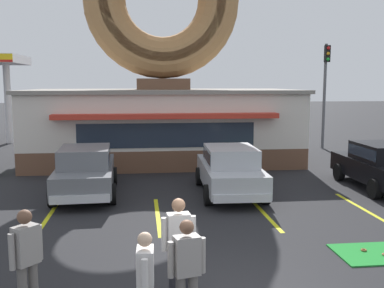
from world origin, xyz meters
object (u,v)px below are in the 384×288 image
pedestrian_leather_jacket_man (27,257)px  car_black (381,164)px  pedestrian_clipboard_woman (179,243)px  traffic_light_pole (325,82)px  car_grey (85,169)px  pedestrian_blue_sweater_man (145,281)px  car_silver (230,168)px  pedestrian_hooded_kid (187,268)px

pedestrian_leather_jacket_man → car_black: bearing=36.7°
pedestrian_clipboard_woman → traffic_light_pole: 19.52m
car_grey → pedestrian_blue_sweater_man: 8.84m
car_silver → traffic_light_pole: 12.52m
pedestrian_hooded_kid → pedestrian_blue_sweater_man: bearing=-156.6°
car_silver → car_black: bearing=1.8°
car_silver → traffic_light_pole: bearing=53.2°
pedestrian_hooded_kid → traffic_light_pole: size_ratio=0.29×
car_silver → traffic_light_pole: traffic_light_pole is taller
pedestrian_leather_jacket_man → traffic_light_pole: size_ratio=0.30×
pedestrian_hooded_kid → pedestrian_clipboard_woman: (-0.04, 0.93, 0.05)m
car_black → traffic_light_pole: size_ratio=0.79×
car_silver → car_grey: size_ratio=1.00×
car_black → pedestrian_clipboard_woman: (-7.65, -7.19, 0.10)m
car_silver → pedestrian_clipboard_woman: 7.38m
car_black → pedestrian_clipboard_woman: bearing=-136.8°
pedestrian_blue_sweater_man → pedestrian_leather_jacket_man: pedestrian_leather_jacket_man is taller
car_silver → traffic_light_pole: (7.30, 9.77, 2.84)m
pedestrian_clipboard_woman → traffic_light_pole: size_ratio=0.30×
car_silver → pedestrian_hooded_kid: pedestrian_hooded_kid is taller
pedestrian_hooded_kid → pedestrian_leather_jacket_man: size_ratio=0.96×
car_black → pedestrian_leather_jacket_man: bearing=-143.3°
pedestrian_leather_jacket_man → traffic_light_pole: 21.07m
car_grey → pedestrian_clipboard_woman: (2.43, -7.45, 0.10)m
car_silver → pedestrian_blue_sweater_man: size_ratio=2.90×
car_grey → traffic_light_pole: traffic_light_pole is taller
car_silver → pedestrian_hooded_kid: bearing=-105.8°
pedestrian_hooded_kid → traffic_light_pole: bearing=61.7°
car_black → pedestrian_leather_jacket_man: size_ratio=2.67×
pedestrian_blue_sweater_man → traffic_light_pole: (10.16, 17.98, 2.83)m
car_black → pedestrian_hooded_kid: pedestrian_hooded_kid is taller
car_silver → pedestrian_leather_jacket_man: 8.71m
pedestrian_blue_sweater_man → car_grey: bearing=102.1°
car_black → pedestrian_blue_sweater_man: bearing=-134.5°
traffic_light_pole → pedestrian_hooded_kid: bearing=-118.3°
car_black → car_silver: same height
car_black → pedestrian_hooded_kid: (-7.61, -8.11, 0.05)m
car_silver → pedestrian_blue_sweater_man: (-2.86, -8.21, 0.00)m
pedestrian_blue_sweater_man → pedestrian_hooded_kid: pedestrian_hooded_kid is taller
car_grey → car_black: bearing=-1.5°
car_grey → traffic_light_pole: (12.02, 9.33, 2.84)m
car_black → pedestrian_clipboard_woman: pedestrian_clipboard_woman is taller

